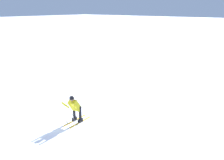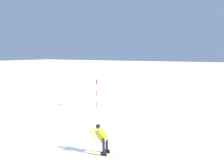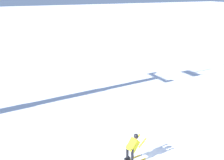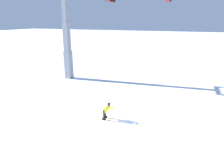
# 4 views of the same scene
# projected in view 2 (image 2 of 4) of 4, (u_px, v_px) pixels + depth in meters

# --- Properties ---
(ground_plane) EXTENTS (260.00, 260.00, 0.00)m
(ground_plane) POSITION_uv_depth(u_px,v_px,m) (98.00, 144.00, 14.66)
(ground_plane) COLOR white
(skier_carving_main) EXTENTS (1.75, 0.83, 1.56)m
(skier_carving_main) POSITION_uv_depth(u_px,v_px,m) (102.00, 137.00, 13.09)
(skier_carving_main) COLOR yellow
(skier_carving_main) RESTS_ON ground_plane
(trail_marker_pole) EXTENTS (0.07, 0.28, 2.50)m
(trail_marker_pole) POSITION_uv_depth(u_px,v_px,m) (97.00, 92.00, 24.04)
(trail_marker_pole) COLOR red
(trail_marker_pole) RESTS_ON ground_plane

